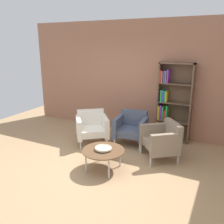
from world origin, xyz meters
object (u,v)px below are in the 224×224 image
bookshelf_tall (171,104)px  armchair_corner_red (92,127)px  armchair_spare_guest (162,140)px  coffee_table_low (103,151)px  armchair_by_bookshelf (131,127)px  decorative_bowl (103,148)px

bookshelf_tall → armchair_corner_red: size_ratio=2.00×
bookshelf_tall → armchair_spare_guest: bookshelf_tall is taller
coffee_table_low → bookshelf_tall: bearing=70.3°
coffee_table_low → armchair_corner_red: bearing=130.9°
armchair_spare_guest → armchair_by_bookshelf: same height
bookshelf_tall → decorative_bowl: 2.24m
armchair_spare_guest → decorative_bowl: bearing=-80.3°
bookshelf_tall → armchair_corner_red: 1.99m
decorative_bowl → armchair_corner_red: (-0.85, 0.98, -0.02)m
decorative_bowl → armchair_spare_guest: bearing=47.7°
coffee_table_low → armchair_spare_guest: 1.29m
bookshelf_tall → armchair_by_bookshelf: bearing=-136.3°
bookshelf_tall → coffee_table_low: bearing=-109.7°
armchair_by_bookshelf → armchair_corner_red: bearing=-161.9°
bookshelf_tall → decorative_bowl: bearing=-109.7°
coffee_table_low → armchair_corner_red: (-0.85, 0.98, 0.04)m
armchair_corner_red → bookshelf_tall: bearing=-3.5°
bookshelf_tall → coffee_table_low: bookshelf_tall is taller
armchair_by_bookshelf → decorative_bowl: bearing=-96.8°
armchair_corner_red → decorative_bowl: bearing=-87.0°
armchair_corner_red → armchair_by_bookshelf: bearing=-13.5°
bookshelf_tall → decorative_bowl: size_ratio=5.94×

